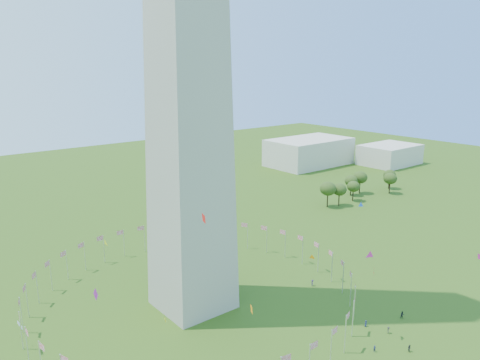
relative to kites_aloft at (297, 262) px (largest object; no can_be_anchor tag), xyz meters
The scene contains 5 objects.
flag_ring 31.82m from the kites_aloft, 109.27° to the left, with size 80.24×80.24×9.00m.
gov_building_east_a 189.71m from the kites_aloft, 42.08° to the left, with size 50.00×30.00×16.00m, color beige.
gov_building_east_b 205.34m from the kites_aloft, 28.23° to the left, with size 35.00×25.00×12.00m, color beige.
kites_aloft is the anchor object (origin of this frame).
tree_line_east 121.81m from the kites_aloft, 30.91° to the left, with size 53.67×15.63×10.93m.
Camera 1 is at (-58.92, -42.12, 60.01)m, focal length 35.00 mm.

